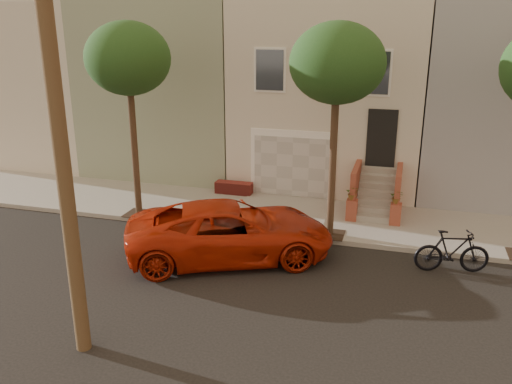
# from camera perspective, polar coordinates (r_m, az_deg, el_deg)

# --- Properties ---
(ground) EXTENTS (90.00, 90.00, 0.00)m
(ground) POSITION_cam_1_polar(r_m,az_deg,el_deg) (13.36, 0.94, -10.91)
(ground) COLOR black
(ground) RESTS_ON ground
(sidewalk) EXTENTS (40.00, 3.70, 0.15)m
(sidewalk) POSITION_cam_1_polar(r_m,az_deg,el_deg) (18.08, 5.42, -2.71)
(sidewalk) COLOR gray
(sidewalk) RESTS_ON ground
(house_row) EXTENTS (33.10, 11.70, 7.00)m
(house_row) POSITION_cam_1_polar(r_m,az_deg,el_deg) (22.85, 8.54, 10.81)
(house_row) COLOR beige
(house_row) RESTS_ON sidewalk
(tree_left) EXTENTS (2.70, 2.57, 6.30)m
(tree_left) POSITION_cam_1_polar(r_m,az_deg,el_deg) (17.46, -13.57, 13.62)
(tree_left) COLOR #2D2116
(tree_left) RESTS_ON sidewalk
(tree_mid) EXTENTS (2.70, 2.57, 6.30)m
(tree_mid) POSITION_cam_1_polar(r_m,az_deg,el_deg) (15.36, 8.70, 13.35)
(tree_mid) COLOR #2D2116
(tree_mid) RESTS_ON sidewalk
(pickup_truck) EXTENTS (6.34, 4.77, 1.60)m
(pickup_truck) POSITION_cam_1_polar(r_m,az_deg,el_deg) (14.97, -2.77, -4.20)
(pickup_truck) COLOR #B02209
(pickup_truck) RESTS_ON ground
(motorcycle) EXTENTS (2.04, 0.98, 1.18)m
(motorcycle) POSITION_cam_1_polar(r_m,az_deg,el_deg) (15.13, 20.29, -5.99)
(motorcycle) COLOR black
(motorcycle) RESTS_ON ground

